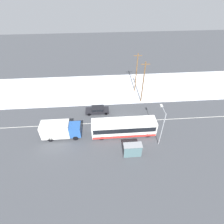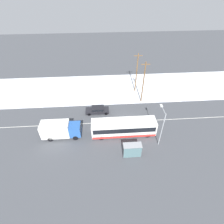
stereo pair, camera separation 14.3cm
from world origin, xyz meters
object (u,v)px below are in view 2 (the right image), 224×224
at_px(streetlamp, 162,123).
at_px(utility_pole_roadside, 143,83).
at_px(box_truck, 60,129).
at_px(utility_pole_snowlot, 137,73).
at_px(city_bus, 124,127).
at_px(pedestrian_at_stop, 133,145).
at_px(sedan_car, 97,110).
at_px(bus_shelter, 133,149).

distance_m(streetlamp, utility_pole_roadside, 11.62).
bearing_deg(box_truck, utility_pole_snowlot, 41.30).
bearing_deg(utility_pole_roadside, city_bus, -118.61).
bearing_deg(streetlamp, pedestrian_at_stop, -162.75).
relative_size(box_truck, sedan_car, 1.41).
bearing_deg(city_bus, utility_pole_snowlot, 71.91).
bearing_deg(utility_pole_snowlot, city_bus, -108.09).
height_order(bus_shelter, utility_pole_snowlot, utility_pole_snowlot).
bearing_deg(utility_pole_roadside, bus_shelter, -106.85).
bearing_deg(utility_pole_roadside, streetlamp, -87.32).
bearing_deg(streetlamp, utility_pole_roadside, 92.68).
relative_size(box_truck, utility_pole_snowlot, 0.72).
relative_size(city_bus, pedestrian_at_stop, 6.58).
relative_size(sedan_car, utility_pole_roadside, 0.50).
xyz_separation_m(sedan_car, utility_pole_snowlot, (9.00, 7.50, 4.04)).
relative_size(city_bus, bus_shelter, 3.89).
height_order(pedestrian_at_stop, utility_pole_roadside, utility_pole_roadside).
bearing_deg(box_truck, sedan_car, 43.29).
bearing_deg(bus_shelter, utility_pole_snowlot, 78.72).
xyz_separation_m(bus_shelter, utility_pole_snowlot, (3.72, 18.63, 3.14)).
xyz_separation_m(sedan_car, bus_shelter, (5.29, -11.13, 0.90)).
distance_m(box_truck, utility_pole_snowlot, 20.71).
xyz_separation_m(sedan_car, pedestrian_at_stop, (5.68, -9.86, 0.26)).
relative_size(city_bus, utility_pole_snowlot, 1.20).
height_order(box_truck, streetlamp, streetlamp).
xyz_separation_m(city_bus, bus_shelter, (0.75, -4.97, 0.13)).
distance_m(sedan_car, utility_pole_roadside, 10.89).
bearing_deg(city_bus, box_truck, 179.21).
relative_size(box_truck, bus_shelter, 2.33).
xyz_separation_m(streetlamp, utility_pole_snowlot, (-1.14, 15.98, 0.52)).
relative_size(streetlamp, utility_pole_snowlot, 0.72).
bearing_deg(box_truck, city_bus, -0.79).
bearing_deg(streetlamp, city_bus, 157.58).
xyz_separation_m(city_bus, utility_pole_roadside, (5.06, 9.28, 3.30)).
xyz_separation_m(pedestrian_at_stop, bus_shelter, (-0.40, -1.27, 0.64)).
bearing_deg(utility_pole_snowlot, utility_pole_roadside, -82.21).
bearing_deg(city_bus, pedestrian_at_stop, -72.81).
distance_m(sedan_car, streetlamp, 13.68).
bearing_deg(sedan_car, utility_pole_roadside, -162.02).
distance_m(box_truck, bus_shelter, 12.74).
relative_size(streetlamp, utility_pole_roadside, 0.72).
relative_size(bus_shelter, streetlamp, 0.43).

